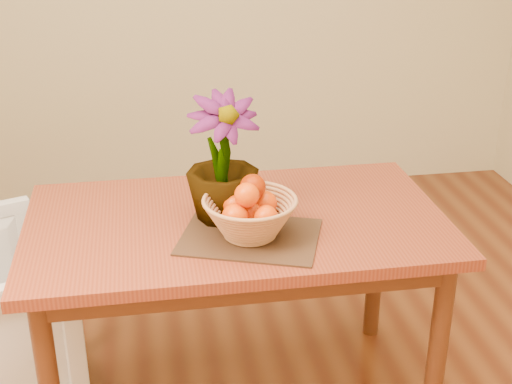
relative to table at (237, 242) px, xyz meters
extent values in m
cube|color=maroon|center=(0.00, 0.00, 0.07)|extent=(1.40, 0.80, 0.04)
cube|color=#442210|center=(0.00, 0.00, 0.01)|extent=(1.28, 0.68, 0.08)
cylinder|color=#442210|center=(0.62, -0.32, -0.31)|extent=(0.06, 0.06, 0.71)
cylinder|color=#442210|center=(-0.62, 0.32, -0.31)|extent=(0.06, 0.06, 0.71)
cylinder|color=#442210|center=(0.62, 0.32, -0.31)|extent=(0.06, 0.06, 0.71)
cube|color=#3B2515|center=(0.02, -0.14, 0.09)|extent=(0.51, 0.45, 0.01)
cylinder|color=tan|center=(0.02, -0.14, 0.10)|extent=(0.15, 0.15, 0.01)
sphere|color=#EF3C03|center=(0.02, -0.14, 0.18)|extent=(0.07, 0.07, 0.07)
sphere|color=#EF3C03|center=(0.08, -0.10, 0.19)|extent=(0.08, 0.08, 0.08)
sphere|color=#EF3C03|center=(-0.02, -0.09, 0.18)|extent=(0.07, 0.07, 0.07)
sphere|color=#EF3C03|center=(-0.03, -0.19, 0.19)|extent=(0.08, 0.08, 0.08)
sphere|color=#EF3C03|center=(0.06, -0.20, 0.18)|extent=(0.07, 0.07, 0.07)
sphere|color=#EF3C03|center=(0.04, -0.12, 0.25)|extent=(0.08, 0.08, 0.08)
sphere|color=#EF3C03|center=(0.01, -0.17, 0.25)|extent=(0.08, 0.08, 0.08)
sphere|color=#EF3C03|center=(0.04, -0.12, 0.25)|extent=(0.08, 0.08, 0.08)
imported|color=#164814|center=(-0.04, 0.01, 0.30)|extent=(0.26, 0.26, 0.43)
camera|label=1|loc=(-0.29, -2.12, 1.14)|focal=50.00mm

